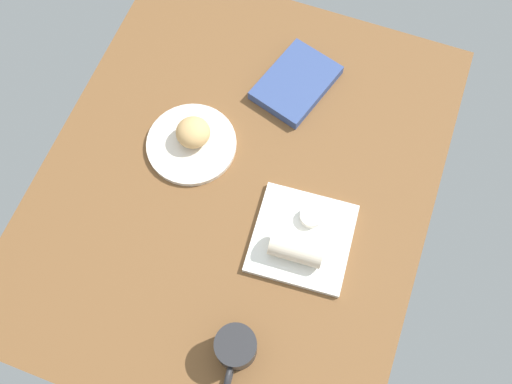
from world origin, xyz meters
The scene contains 8 objects.
dining_table centered at (0.00, 0.00, 2.00)cm, with size 110.00×90.00×4.00cm, color brown.
round_plate centered at (-4.88, -13.41, 4.70)cm, with size 21.57×21.57×1.40cm, color silver.
scone_pastry centered at (-6.19, -13.15, 8.41)cm, with size 8.12×8.05×6.01cm, color tan.
square_plate centered at (8.47, 18.89, 4.80)cm, with size 21.58×21.58×1.60cm, color white.
sauce_cup centered at (3.62, 19.23, 6.71)cm, with size 5.02×5.02×2.06cm.
breakfast_wrap centered at (12.34, 18.63, 8.45)cm, with size 5.71×5.71×11.65cm, color beige.
book_stack centered at (-29.47, 4.73, 5.37)cm, with size 24.00×20.04×2.73cm.
coffee_mug centered at (36.33, 13.77, 8.37)cm, with size 13.06×8.48×8.53cm.
Camera 1 is at (47.26, 22.15, 123.10)cm, focal length 38.90 mm.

